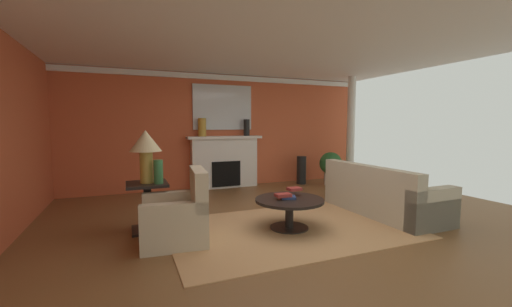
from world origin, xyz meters
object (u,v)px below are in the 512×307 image
object	(u,v)px
vase_mantel_right	(247,128)
armchair_near_window	(177,219)
vase_on_side_table	(158,172)
sofa	(381,197)
fireplace	(225,163)
table_lamp	(146,146)
coffee_table	(289,206)
potted_plant	(331,166)
side_table	(148,203)
vase_mantel_left	(202,127)
mantel_mirror	(223,107)
vase_tall_corner	(301,170)

from	to	relation	value
vase_mantel_right	armchair_near_window	bearing A→B (deg)	-124.13
vase_mantel_right	vase_on_side_table	size ratio (longest dim) A/B	1.20
sofa	armchair_near_window	size ratio (longest dim) A/B	2.22
fireplace	table_lamp	bearing A→B (deg)	-126.49
armchair_near_window	vase_on_side_table	xyz separation A→B (m)	(-0.18, 0.50, 0.56)
table_lamp	coffee_table	bearing A→B (deg)	-20.05
armchair_near_window	vase_mantel_right	distance (m)	4.00
sofa	vase_on_side_table	bearing A→B (deg)	172.34
coffee_table	potted_plant	distance (m)	3.65
side_table	vase_mantel_left	xyz separation A→B (m)	(1.38, 2.56, 1.06)
vase_on_side_table	mantel_mirror	bearing A→B (deg)	58.01
side_table	sofa	bearing A→B (deg)	-9.15
vase_tall_corner	vase_mantel_left	distance (m)	2.75
fireplace	vase_mantel_right	size ratio (longest dim) A/B	4.48
coffee_table	mantel_mirror	bearing A→B (deg)	89.86
vase_tall_corner	vase_on_side_table	size ratio (longest dim) A/B	2.14
side_table	vase_on_side_table	size ratio (longest dim) A/B	2.10
vase_tall_corner	vase_mantel_left	world-z (taller)	vase_mantel_left
mantel_mirror	coffee_table	xyz separation A→B (m)	(-0.01, -3.43, -1.60)
fireplace	table_lamp	size ratio (longest dim) A/B	2.40
sofa	vase_mantel_right	distance (m)	3.59
coffee_table	table_lamp	distance (m)	2.23
armchair_near_window	side_table	world-z (taller)	armchair_near_window
potted_plant	vase_on_side_table	bearing A→B (deg)	-155.09
side_table	vase_on_side_table	xyz separation A→B (m)	(0.15, -0.12, 0.47)
vase_tall_corner	vase_mantel_right	bearing A→B (deg)	169.94
mantel_mirror	vase_mantel_right	size ratio (longest dim) A/B	3.62
armchair_near_window	table_lamp	bearing A→B (deg)	117.94
vase_tall_corner	vase_on_side_table	distance (m)	4.49
mantel_mirror	vase_tall_corner	world-z (taller)	mantel_mirror
mantel_mirror	vase_mantel_left	world-z (taller)	mantel_mirror
vase_mantel_left	potted_plant	xyz separation A→B (m)	(3.11, -0.66, -0.97)
armchair_near_window	vase_tall_corner	distance (m)	4.61
vase_on_side_table	potted_plant	world-z (taller)	vase_on_side_table
mantel_mirror	fireplace	bearing A→B (deg)	-90.00
vase_tall_corner	vase_on_side_table	bearing A→B (deg)	-146.99
table_lamp	vase_tall_corner	distance (m)	4.60
armchair_near_window	vase_on_side_table	distance (m)	0.77
side_table	vase_tall_corner	distance (m)	4.52
side_table	table_lamp	distance (m)	0.82
fireplace	sofa	size ratio (longest dim) A/B	0.85
coffee_table	vase_mantel_left	bearing A→B (deg)	99.43
mantel_mirror	sofa	size ratio (longest dim) A/B	0.69
sofa	vase_mantel_left	bearing A→B (deg)	126.77
fireplace	mantel_mirror	world-z (taller)	mantel_mirror
vase_tall_corner	fireplace	bearing A→B (deg)	171.30
sofa	coffee_table	distance (m)	1.82
vase_tall_corner	vase_on_side_table	xyz separation A→B (m)	(-3.74, -2.43, 0.51)
table_lamp	mantel_mirror	bearing A→B (deg)	54.74
coffee_table	vase_mantel_right	distance (m)	3.49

